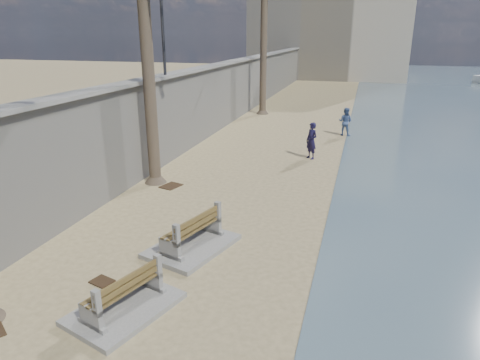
{
  "coord_description": "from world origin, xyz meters",
  "views": [
    {
      "loc": [
        2.74,
        -4.2,
        5.23
      ],
      "look_at": [
        -0.5,
        7.0,
        1.2
      ],
      "focal_mm": 32.0,
      "sensor_mm": 36.0,
      "label": 1
    }
  ],
  "objects_px": {
    "bench_far": "(192,234)",
    "bench_near": "(123,294)",
    "person_a": "(312,138)",
    "person_b": "(345,120)"
  },
  "relations": [
    {
      "from": "bench_far",
      "to": "bench_near",
      "type": "bearing_deg",
      "value": -95.98
    },
    {
      "from": "bench_far",
      "to": "person_a",
      "type": "xyz_separation_m",
      "value": [
        1.86,
        9.13,
        0.5
      ]
    },
    {
      "from": "bench_near",
      "to": "person_a",
      "type": "xyz_separation_m",
      "value": [
        2.15,
        11.93,
        0.53
      ]
    },
    {
      "from": "bench_near",
      "to": "bench_far",
      "type": "height_order",
      "value": "bench_far"
    },
    {
      "from": "bench_far",
      "to": "person_b",
      "type": "height_order",
      "value": "person_b"
    },
    {
      "from": "bench_far",
      "to": "person_a",
      "type": "relative_size",
      "value": 1.43
    },
    {
      "from": "bench_near",
      "to": "person_b",
      "type": "relative_size",
      "value": 1.48
    },
    {
      "from": "person_a",
      "to": "person_b",
      "type": "xyz_separation_m",
      "value": [
        1.17,
        4.99,
        -0.09
      ]
    },
    {
      "from": "bench_far",
      "to": "person_b",
      "type": "relative_size",
      "value": 1.59
    },
    {
      "from": "bench_near",
      "to": "person_a",
      "type": "relative_size",
      "value": 1.33
    }
  ]
}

